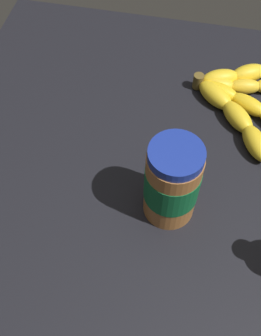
# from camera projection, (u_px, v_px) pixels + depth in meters

# --- Properties ---
(ground_plane) EXTENTS (0.88, 0.72, 0.04)m
(ground_plane) POSITION_uv_depth(u_px,v_px,m) (131.00, 189.00, 0.71)
(ground_plane) COLOR black
(banana_bunch) EXTENTS (0.28, 0.20, 0.04)m
(banana_bunch) POSITION_uv_depth(u_px,v_px,m) (243.00, 96.00, 0.78)
(banana_bunch) COLOR yellow
(banana_bunch) RESTS_ON ground_plane
(peanut_butter_jar) EXTENTS (0.08, 0.08, 0.15)m
(peanut_butter_jar) POSITION_uv_depth(u_px,v_px,m) (172.00, 183.00, 0.61)
(peanut_butter_jar) COLOR #9E602D
(peanut_butter_jar) RESTS_ON ground_plane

